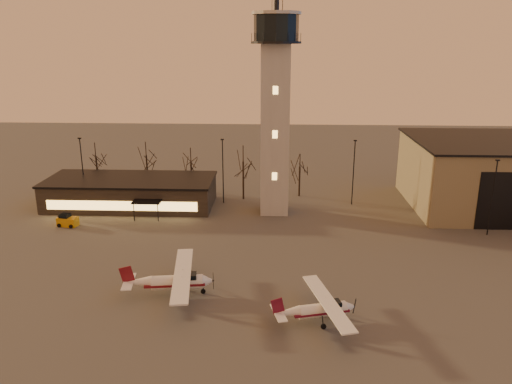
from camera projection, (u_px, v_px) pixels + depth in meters
ground at (271, 320)px, 45.55m from camera, size 220.00×220.00×0.00m
control_tower at (275, 101)px, 69.43m from camera, size 6.80×6.80×32.60m
terminal at (131, 192)px, 76.40m from camera, size 25.40×12.20×4.30m
light_poles at (278, 175)px, 73.56m from camera, size 58.50×12.25×10.14m
tree_row at (192, 158)px, 81.80m from camera, size 37.20×9.20×8.80m
cessna_front at (324, 312)px, 45.01m from camera, size 8.42×10.47×2.90m
cessna_rear at (179, 284)px, 49.73m from camera, size 9.71×12.24×3.36m
service_cart at (67, 221)px, 68.35m from camera, size 2.86×2.05×1.69m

